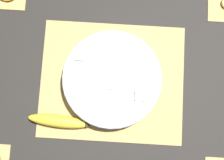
% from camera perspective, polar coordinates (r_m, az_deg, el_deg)
% --- Properties ---
extents(ground_plane, '(6.00, 6.00, 0.00)m').
position_cam_1_polar(ground_plane, '(0.97, -0.00, -0.24)').
color(ground_plane, black).
extents(bamboo_mat_center, '(0.44, 0.37, 0.01)m').
position_cam_1_polar(bamboo_mat_center, '(0.97, -0.00, -0.22)').
color(bamboo_mat_center, tan).
rests_on(bamboo_mat_center, ground_plane).
extents(fruit_salad_bowl, '(0.29, 0.29, 0.07)m').
position_cam_1_polar(fruit_salad_bowl, '(0.93, -0.05, 0.05)').
color(fruit_salad_bowl, silver).
rests_on(fruit_salad_bowl, bamboo_mat_center).
extents(whole_banana, '(0.18, 0.05, 0.04)m').
position_cam_1_polar(whole_banana, '(0.95, -9.77, -7.42)').
color(whole_banana, yellow).
rests_on(whole_banana, bamboo_mat_center).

